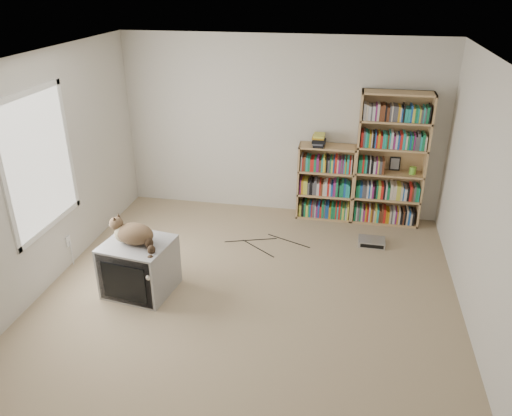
% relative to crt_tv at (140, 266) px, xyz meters
% --- Properties ---
extents(floor, '(4.50, 5.00, 0.01)m').
position_rel_crt_tv_xyz_m(floor, '(1.19, -0.11, -0.30)').
color(floor, tan).
rests_on(floor, ground).
extents(wall_back, '(4.50, 0.02, 2.50)m').
position_rel_crt_tv_xyz_m(wall_back, '(1.19, 2.39, 0.95)').
color(wall_back, beige).
rests_on(wall_back, floor).
extents(wall_front, '(4.50, 0.02, 2.50)m').
position_rel_crt_tv_xyz_m(wall_front, '(1.19, -2.61, 0.95)').
color(wall_front, beige).
rests_on(wall_front, floor).
extents(wall_left, '(0.02, 5.00, 2.50)m').
position_rel_crt_tv_xyz_m(wall_left, '(-1.06, -0.11, 0.95)').
color(wall_left, beige).
rests_on(wall_left, floor).
extents(wall_right, '(0.02, 5.00, 2.50)m').
position_rel_crt_tv_xyz_m(wall_right, '(3.44, -0.11, 0.95)').
color(wall_right, beige).
rests_on(wall_right, floor).
extents(ceiling, '(4.50, 5.00, 0.02)m').
position_rel_crt_tv_xyz_m(ceiling, '(1.19, -0.11, 2.20)').
color(ceiling, white).
rests_on(ceiling, wall_back).
extents(window, '(0.02, 1.22, 1.52)m').
position_rel_crt_tv_xyz_m(window, '(-1.05, 0.09, 1.10)').
color(window, white).
rests_on(window, wall_left).
extents(crt_tv, '(0.77, 0.71, 0.60)m').
position_rel_crt_tv_xyz_m(crt_tv, '(0.00, 0.00, 0.00)').
color(crt_tv, '#969698').
rests_on(crt_tv, floor).
extents(cat, '(0.61, 0.51, 0.50)m').
position_rel_crt_tv_xyz_m(cat, '(0.03, -0.07, 0.39)').
color(cat, '#382517').
rests_on(cat, crt_tv).
extents(bookcase_tall, '(0.92, 0.30, 1.84)m').
position_rel_crt_tv_xyz_m(bookcase_tall, '(2.72, 2.25, 0.58)').
color(bookcase_tall, tan).
rests_on(bookcase_tall, floor).
extents(bookcase_short, '(0.78, 0.30, 1.07)m').
position_rel_crt_tv_xyz_m(bookcase_short, '(1.87, 2.25, 0.20)').
color(bookcase_short, tan).
rests_on(bookcase_short, floor).
extents(book_stack, '(0.19, 0.25, 0.16)m').
position_rel_crt_tv_xyz_m(book_stack, '(1.74, 2.21, 0.86)').
color(book_stack, red).
rests_on(book_stack, bookcase_short).
extents(green_mug, '(0.09, 0.09, 0.10)m').
position_rel_crt_tv_xyz_m(green_mug, '(3.02, 2.23, 0.50)').
color(green_mug, '#72C337').
rests_on(green_mug, bookcase_tall).
extents(framed_print, '(0.14, 0.05, 0.19)m').
position_rel_crt_tv_xyz_m(framed_print, '(2.79, 2.33, 0.55)').
color(framed_print, black).
rests_on(framed_print, bookcase_tall).
extents(dvd_player, '(0.35, 0.25, 0.08)m').
position_rel_crt_tv_xyz_m(dvd_player, '(2.54, 1.51, -0.26)').
color(dvd_player, '#B6B6BC').
rests_on(dvd_player, floor).
extents(wall_outlet, '(0.01, 0.08, 0.13)m').
position_rel_crt_tv_xyz_m(wall_outlet, '(-1.05, 0.34, 0.02)').
color(wall_outlet, silver).
rests_on(wall_outlet, wall_left).
extents(floor_cables, '(1.20, 0.70, 0.01)m').
position_rel_crt_tv_xyz_m(floor_cables, '(1.48, 1.15, -0.29)').
color(floor_cables, black).
rests_on(floor_cables, floor).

